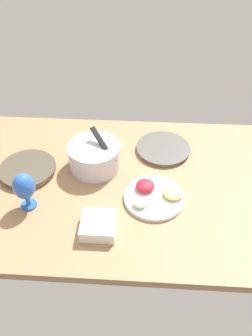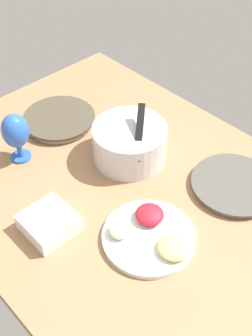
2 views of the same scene
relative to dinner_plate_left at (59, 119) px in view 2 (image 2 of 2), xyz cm
name	(u,v)px [view 2 (image 2 of 2)]	position (x,y,z in cm)	size (l,w,h in cm)	color
ground_plane	(140,200)	(49.12, -4.45, -3.62)	(160.00, 104.00, 4.00)	#99704C
dinner_plate_left	(59,119)	(0.00, 0.00, 0.00)	(28.16, 28.16, 3.12)	beige
dinner_plate_right	(234,185)	(67.88, 21.10, -0.47)	(28.75, 28.75, 2.22)	silver
mixing_bowl	(130,142)	(33.07, 6.35, 5.42)	(25.98, 25.98, 19.47)	silver
fruit_platter	(150,235)	(63.10, -14.11, 0.11)	(27.90, 27.90, 5.57)	silver
hurricane_glass_blue	(16,132)	(6.61, -22.05, 10.07)	(9.57, 9.57, 18.68)	blue
square_bowl_white	(49,222)	(39.71, -33.63, 1.57)	(14.51, 14.51, 5.73)	white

